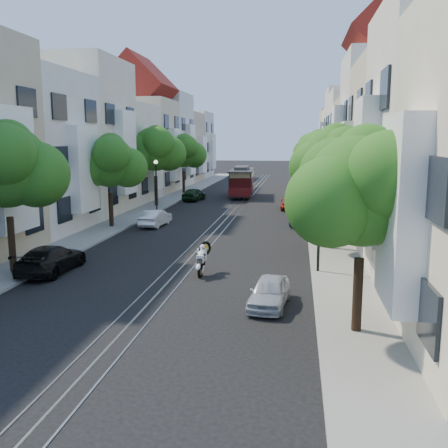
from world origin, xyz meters
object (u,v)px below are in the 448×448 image
at_px(tree_e_a, 365,192).
at_px(parked_car_e_mid, 301,216).
at_px(tree_e_b, 335,163).
at_px(lamp_east, 320,211).
at_px(tree_w_a, 7,168).
at_px(parked_car_e_near, 269,292).
at_px(cable_car, 242,180).
at_px(parked_car_w_mid, 155,218).
at_px(tree_e_d, 319,151).
at_px(sportbike_rider, 202,258).
at_px(parked_car_w_near, 51,259).
at_px(tree_e_c, 325,158).
at_px(lamp_west, 156,178).
at_px(parked_car_w_far, 194,194).
at_px(tree_w_c, 156,150).
at_px(tree_w_d, 184,152).
at_px(tree_w_b, 110,163).
at_px(parked_car_e_far, 291,203).

relative_size(tree_e_a, parked_car_e_mid, 1.70).
relative_size(tree_e_b, lamp_east, 1.61).
xyz_separation_m(tree_e_b, tree_w_a, (-14.40, -7.00, 0.00)).
bearing_deg(parked_car_e_near, cable_car, 104.11).
height_order(tree_w_a, parked_car_w_mid, tree_w_a).
relative_size(tree_e_d, sportbike_rider, 4.04).
bearing_deg(parked_car_w_mid, tree_w_a, 82.99).
distance_m(cable_car, parked_car_w_near, 31.99).
bearing_deg(parked_car_w_mid, tree_e_a, 127.67).
height_order(tree_e_b, cable_car, tree_e_b).
relative_size(tree_e_c, lamp_east, 1.57).
height_order(lamp_west, parked_car_w_far, lamp_west).
relative_size(tree_e_a, sportbike_rider, 3.70).
relative_size(cable_car, parked_car_e_mid, 2.09).
xyz_separation_m(tree_e_b, tree_w_c, (-14.40, 16.00, 0.34)).
bearing_deg(parked_car_w_far, lamp_east, 120.82).
relative_size(tree_e_d, parked_car_w_near, 1.60).
bearing_deg(tree_e_d, tree_w_d, 160.85).
bearing_deg(tree_w_b, parked_car_w_mid, 21.28).
height_order(tree_e_b, tree_e_d, tree_e_d).
height_order(tree_e_c, sportbike_rider, tree_e_c).
relative_size(tree_w_c, lamp_west, 1.71).
height_order(tree_e_d, parked_car_w_far, tree_e_d).
distance_m(tree_w_a, lamp_west, 20.13).
height_order(parked_car_w_near, parked_car_w_mid, parked_car_w_near).
distance_m(tree_w_b, lamp_east, 16.81).
bearing_deg(lamp_east, parked_car_w_far, 113.15).
xyz_separation_m(tree_w_a, lamp_west, (0.84, 20.02, -1.89)).
height_order(tree_w_b, lamp_west, tree_w_b).
distance_m(tree_e_c, sportbike_rider, 18.42).
height_order(parked_car_e_mid, parked_car_w_far, parked_car_w_far).
height_order(tree_e_a, parked_car_w_far, tree_e_a).
distance_m(tree_w_a, parked_car_e_near, 12.59).
bearing_deg(parked_car_w_near, tree_w_c, -84.99).
bearing_deg(cable_car, parked_car_e_far, -62.38).
height_order(tree_e_d, parked_car_w_mid, tree_e_d).
relative_size(tree_w_c, parked_car_e_mid, 1.92).
bearing_deg(parked_car_e_far, tree_w_d, 136.90).
bearing_deg(tree_w_c, tree_w_d, 90.00).
relative_size(tree_e_c, sportbike_rider, 3.85).
height_order(tree_w_c, lamp_east, tree_w_c).
relative_size(tree_w_a, sportbike_rider, 3.95).
bearing_deg(tree_w_d, parked_car_w_near, -87.37).
relative_size(sportbike_rider, parked_car_w_far, 0.46).
xyz_separation_m(parked_car_e_mid, parked_car_w_near, (-11.20, -14.59, 0.01)).
bearing_deg(lamp_west, tree_w_a, -92.40).
distance_m(tree_e_c, tree_e_d, 11.00).
distance_m(tree_e_a, tree_e_b, 12.00).
bearing_deg(tree_e_a, tree_w_c, 117.22).
bearing_deg(lamp_east, tree_e_d, 87.96).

